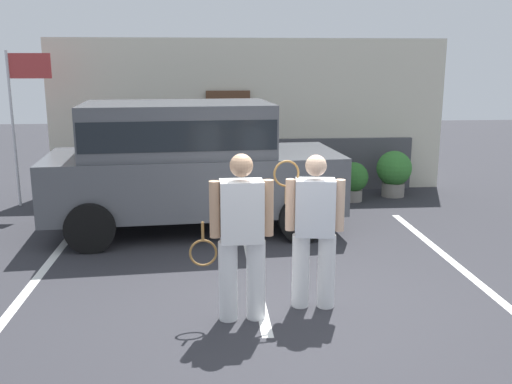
% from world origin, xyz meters
% --- Properties ---
extents(ground_plane, '(40.00, 40.00, 0.00)m').
position_xyz_m(ground_plane, '(0.00, 0.00, 0.00)').
color(ground_plane, '#2D2D33').
extents(parking_stripe_0, '(0.12, 4.40, 0.01)m').
position_xyz_m(parking_stripe_0, '(-3.06, 1.50, 0.00)').
color(parking_stripe_0, silver).
rests_on(parking_stripe_0, ground_plane).
extents(parking_stripe_1, '(0.12, 4.40, 0.01)m').
position_xyz_m(parking_stripe_1, '(-0.31, 1.50, 0.00)').
color(parking_stripe_1, silver).
rests_on(parking_stripe_1, ground_plane).
extents(parking_stripe_2, '(0.12, 4.40, 0.01)m').
position_xyz_m(parking_stripe_2, '(2.43, 1.50, 0.00)').
color(parking_stripe_2, silver).
rests_on(parking_stripe_2, ground_plane).
extents(house_frontage, '(8.19, 0.40, 3.14)m').
position_xyz_m(house_frontage, '(-0.01, 6.06, 1.47)').
color(house_frontage, beige).
rests_on(house_frontage, ground_plane).
extents(parked_suv, '(4.72, 2.43, 2.05)m').
position_xyz_m(parked_suv, '(-1.20, 3.19, 1.15)').
color(parked_suv, '#4C4F54').
rests_on(parked_suv, ground_plane).
extents(tennis_player_man, '(0.91, 0.29, 1.77)m').
position_xyz_m(tennis_player_man, '(-0.55, -0.23, 0.92)').
color(tennis_player_man, white).
rests_on(tennis_player_man, ground_plane).
extents(tennis_player_woman, '(0.76, 0.32, 1.71)m').
position_xyz_m(tennis_player_woman, '(0.26, 0.02, 0.89)').
color(tennis_player_woman, white).
rests_on(tennis_player_woman, ground_plane).
extents(potted_plant_by_porch, '(0.58, 0.58, 0.77)m').
position_xyz_m(potted_plant_by_porch, '(1.94, 4.84, 0.43)').
color(potted_plant_by_porch, gray).
rests_on(potted_plant_by_porch, ground_plane).
extents(potted_plant_secondary, '(0.70, 0.70, 0.93)m').
position_xyz_m(potted_plant_secondary, '(2.86, 5.17, 0.51)').
color(potted_plant_secondary, gray).
rests_on(potted_plant_secondary, ground_plane).
extents(flag_pole, '(0.80, 0.05, 2.87)m').
position_xyz_m(flag_pole, '(-4.27, 5.01, 2.00)').
color(flag_pole, silver).
rests_on(flag_pole, ground_plane).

